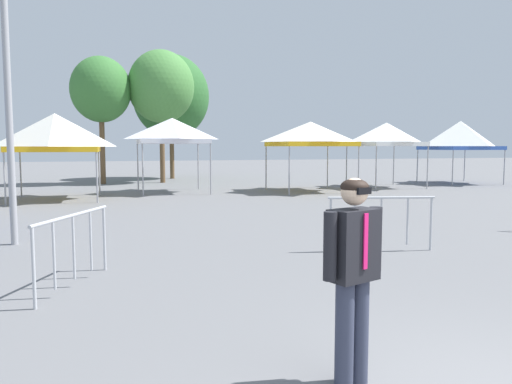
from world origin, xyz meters
TOP-DOWN VIEW (x-y plane):
  - canopy_tent_center at (-4.37, 17.82)m, footprint 3.30×3.30m
  - canopy_tent_behind_center at (0.32, 19.48)m, footprint 3.00×3.00m
  - canopy_tent_behind_left at (6.40, 18.18)m, footprint 3.47×3.47m
  - canopy_tent_behind_right at (10.90, 18.99)m, footprint 2.99×2.99m
  - canopy_tent_far_right at (16.27, 20.04)m, footprint 3.52×3.52m
  - person_foreground at (-0.88, 1.13)m, footprint 0.62×0.36m
  - light_pole_near_lift at (-4.58, 8.73)m, footprint 0.36×0.36m
  - tree_behind_tents_center at (1.71, 29.15)m, footprint 4.79×4.79m
  - tree_behind_tents_left at (-2.57, 25.71)m, footprint 3.22×3.22m
  - tree_behind_tents_right at (0.66, 25.73)m, footprint 3.68×3.68m
  - crowd_barrier_by_lift at (2.35, 5.82)m, footprint 2.04×0.58m
  - crowd_barrier_mid_lot at (-3.26, 5.01)m, footprint 0.97×1.91m

SIDE VIEW (x-z plane):
  - crowd_barrier_by_lift at x=2.35m, z-range 0.22..1.29m
  - crowd_barrier_mid_lot at x=-3.26m, z-range 0.22..1.29m
  - person_foreground at x=-0.88m, z-range 0.14..1.92m
  - canopy_tent_center at x=-4.37m, z-range 0.92..4.22m
  - canopy_tent_behind_left at x=6.40m, z-range 1.03..4.20m
  - canopy_tent_behind_right at x=10.90m, z-range 1.03..4.27m
  - canopy_tent_far_right at x=16.27m, z-range 0.93..4.39m
  - canopy_tent_behind_center at x=0.32m, z-range 1.08..4.38m
  - light_pole_near_lift at x=-4.58m, z-range 0.56..9.00m
  - tree_behind_tents_left at x=-2.57m, z-range 1.65..8.54m
  - tree_behind_tents_center at x=1.71m, z-range 1.28..9.13m
  - tree_behind_tents_right at x=0.66m, z-range 1.66..9.08m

